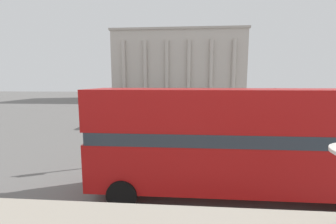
{
  "coord_description": "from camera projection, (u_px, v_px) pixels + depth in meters",
  "views": [
    {
      "loc": [
        -0.67,
        -2.21,
        4.47
      ],
      "look_at": [
        -2.05,
        15.74,
        2.07
      ],
      "focal_mm": 24.0,
      "sensor_mm": 36.0,
      "label": 1
    }
  ],
  "objects": [
    {
      "name": "double_decker_bus",
      "position": [
        235.0,
        138.0,
        8.49
      ],
      "size": [
        10.98,
        2.67,
        4.22
      ],
      "rotation": [
        0.0,
        0.0,
        -0.03
      ],
      "color": "black",
      "rests_on": "ground_plane"
    },
    {
      "name": "plaza_building_left",
      "position": [
        179.0,
        67.0,
        60.52
      ],
      "size": [
        33.11,
        15.86,
        17.24
      ],
      "color": "#BCB2A8",
      "rests_on": "ground_plane"
    },
    {
      "name": "traffic_light_near",
      "position": [
        139.0,
        116.0,
        12.27
      ],
      "size": [
        0.42,
        0.24,
        4.08
      ],
      "color": "black",
      "rests_on": "ground_plane"
    },
    {
      "name": "traffic_light_mid",
      "position": [
        275.0,
        104.0,
        20.0
      ],
      "size": [
        0.42,
        0.24,
        3.95
      ],
      "color": "black",
      "rests_on": "ground_plane"
    },
    {
      "name": "car_maroon",
      "position": [
        162.0,
        112.0,
        28.41
      ],
      "size": [
        4.2,
        1.93,
        1.35
      ],
      "rotation": [
        0.0,
        0.0,
        1.33
      ],
      "color": "black",
      "rests_on": "ground_plane"
    },
    {
      "name": "car_black",
      "position": [
        111.0,
        120.0,
        22.27
      ],
      "size": [
        4.2,
        1.93,
        1.35
      ],
      "rotation": [
        0.0,
        0.0,
        3.06
      ],
      "color": "black",
      "rests_on": "ground_plane"
    },
    {
      "name": "pedestrian_white",
      "position": [
        263.0,
        105.0,
        33.54
      ],
      "size": [
        0.32,
        0.32,
        1.8
      ],
      "rotation": [
        0.0,
        0.0,
        4.88
      ],
      "color": "#282B33",
      "rests_on": "ground_plane"
    }
  ]
}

